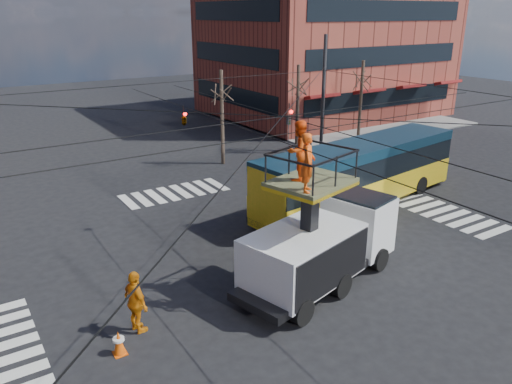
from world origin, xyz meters
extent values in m
plane|color=black|center=(0.00, 0.00, 0.00)|extent=(120.00, 120.00, 0.00)
cube|color=slate|center=(21.00, 21.00, 0.06)|extent=(18.00, 18.00, 0.12)
cube|color=maroon|center=(22.00, 24.00, 7.00)|extent=(20.00, 16.00, 14.00)
cube|color=black|center=(22.00, 16.00, 2.45)|extent=(17.00, 0.12, 1.58)
cube|color=black|center=(12.00, 24.00, 2.45)|extent=(0.12, 13.60, 1.58)
cube|color=black|center=(22.00, 16.00, 5.95)|extent=(17.00, 0.12, 1.57)
cube|color=black|center=(12.00, 24.00, 5.95)|extent=(0.12, 13.60, 1.57)
cube|color=black|center=(22.00, 16.00, 9.45)|extent=(17.00, 0.12, 1.57)
cube|color=black|center=(12.00, 24.00, 9.45)|extent=(0.12, 13.60, 1.57)
cylinder|color=#2D2D30|center=(12.00, 12.00, 4.00)|extent=(0.24, 0.24, 8.00)
cylinder|color=black|center=(0.00, 12.00, 5.70)|extent=(24.00, 0.03, 0.03)
cylinder|color=black|center=(12.00, 0.00, 5.70)|extent=(0.03, 24.00, 0.03)
cylinder|color=black|center=(0.00, 0.00, 5.90)|extent=(24.02, 24.02, 0.03)
cylinder|color=black|center=(0.00, 0.00, 5.90)|extent=(24.02, 24.02, 0.03)
cylinder|color=black|center=(0.00, -1.20, 5.60)|extent=(24.00, 0.03, 0.03)
cylinder|color=black|center=(0.00, 1.20, 5.60)|extent=(24.00, 0.03, 0.03)
cylinder|color=black|center=(-1.20, 0.00, 5.50)|extent=(0.03, 24.00, 0.03)
cylinder|color=black|center=(1.20, 0.00, 5.50)|extent=(0.03, 24.00, 0.03)
imported|color=black|center=(2.50, 3.00, 5.10)|extent=(0.16, 0.20, 1.00)
imported|color=black|center=(-1.50, 5.00, 5.35)|extent=(0.26, 1.24, 0.50)
cylinder|color=#382B21|center=(5.00, 13.50, 3.00)|extent=(0.24, 0.24, 6.00)
cylinder|color=#382B21|center=(11.00, 13.50, 3.00)|extent=(0.24, 0.24, 6.00)
cylinder|color=#382B21|center=(17.00, 13.50, 3.00)|extent=(0.24, 0.24, 6.00)
cube|color=black|center=(0.41, -1.77, 0.55)|extent=(7.33, 3.89, 0.30)
cube|color=silver|center=(2.92, -1.11, 1.55)|extent=(2.35, 2.78, 2.20)
cube|color=black|center=(2.92, -1.11, 2.35)|extent=(2.13, 2.63, 0.80)
cube|color=silver|center=(-0.46, -1.99, 1.45)|extent=(4.69, 3.48, 1.80)
cylinder|color=black|center=(3.02, -2.27, 0.45)|extent=(0.96, 0.57, 0.90)
cylinder|color=black|center=(2.44, -0.05, 0.45)|extent=(0.96, 0.57, 0.90)
cylinder|color=black|center=(0.50, -2.93, 0.45)|extent=(0.96, 0.57, 0.90)
cylinder|color=black|center=(-0.07, -0.70, 0.45)|extent=(0.96, 0.57, 0.90)
cylinder|color=black|center=(-1.63, -3.48, 0.45)|extent=(0.96, 0.57, 0.90)
cylinder|color=black|center=(-2.20, -1.26, 0.45)|extent=(0.96, 0.57, 0.90)
cube|color=black|center=(-0.17, -1.92, 2.73)|extent=(0.55, 0.55, 2.66)
cube|color=#4C5432|center=(-0.17, -1.92, 4.06)|extent=(3.04, 2.69, 0.12)
cube|color=yellow|center=(-0.17, -1.92, 3.94)|extent=(3.04, 2.69, 0.12)
imported|color=#FD5310|center=(-0.97, -2.71, 5.04)|extent=(0.77, 0.80, 1.84)
imported|color=#FD5310|center=(-0.52, -1.65, 5.11)|extent=(1.09, 0.92, 1.98)
cube|color=gold|center=(7.25, 3.30, 0.95)|extent=(12.87, 4.24, 1.30)
cube|color=black|center=(7.25, 3.30, 2.15)|extent=(12.86, 4.19, 1.10)
cube|color=#0C2535|center=(7.25, 3.30, 2.95)|extent=(12.87, 4.24, 0.50)
cube|color=gold|center=(1.09, 2.48, 1.60)|extent=(0.57, 2.48, 2.80)
cube|color=gold|center=(13.41, 4.12, 1.60)|extent=(0.57, 2.48, 2.80)
cube|color=black|center=(1.04, 2.48, 0.45)|extent=(0.49, 2.60, 0.30)
cube|color=gold|center=(1.19, 2.50, 2.85)|extent=(0.31, 1.60, 0.35)
cylinder|color=black|center=(3.02, 1.55, 0.50)|extent=(1.03, 0.43, 1.00)
cylinder|color=black|center=(2.71, 3.89, 0.50)|extent=(1.03, 0.43, 1.00)
cylinder|color=black|center=(11.16, 2.63, 0.50)|extent=(1.03, 0.43, 1.00)
cylinder|color=black|center=(10.85, 4.97, 0.50)|extent=(1.03, 0.43, 1.00)
cone|color=#DA4D09|center=(-6.97, -1.83, 0.39)|extent=(0.36, 0.36, 0.77)
imported|color=orange|center=(-6.13, -1.06, 1.03)|extent=(0.71, 1.28, 2.06)
imported|color=orange|center=(2.89, 2.18, 0.83)|extent=(0.66, 1.10, 1.66)
camera|label=1|loc=(-10.14, -14.07, 9.33)|focal=35.00mm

